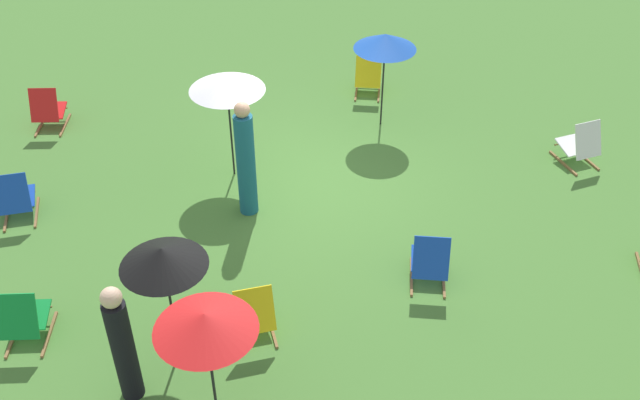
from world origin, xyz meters
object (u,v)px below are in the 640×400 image
(deckchair_9, at_px, (430,261))
(person_0, at_px, (122,345))
(deckchair_6, at_px, (24,318))
(deckchair_7, at_px, (253,313))
(umbrella_2, at_px, (385,42))
(umbrella_0, at_px, (205,322))
(person_1, at_px, (246,161))
(deckchair_1, at_px, (16,198))
(umbrella_3, at_px, (227,83))
(deckchair_2, at_px, (580,145))
(deckchair_5, at_px, (368,77))
(deckchair_4, at_px, (48,110))
(umbrella_1, at_px, (163,257))

(deckchair_9, bearing_deg, person_0, 32.56)
(deckchair_6, bearing_deg, deckchair_7, 179.45)
(umbrella_2, bearing_deg, deckchair_7, 61.90)
(umbrella_0, bearing_deg, person_1, -97.78)
(deckchair_1, bearing_deg, umbrella_3, -173.09)
(deckchair_2, distance_m, umbrella_2, 3.67)
(deckchair_6, bearing_deg, deckchair_9, -170.90)
(deckchair_5, bearing_deg, deckchair_6, 59.70)
(deckchair_5, distance_m, umbrella_2, 1.69)
(deckchair_5, distance_m, deckchair_7, 6.44)
(deckchair_4, height_order, deckchair_7, same)
(umbrella_1, bearing_deg, deckchair_9, -165.82)
(deckchair_2, height_order, deckchair_5, same)
(deckchair_2, xyz_separation_m, deckchair_7, (5.59, 3.14, 0.00))
(umbrella_1, distance_m, umbrella_3, 3.85)
(deckchair_9, distance_m, person_0, 4.15)
(umbrella_1, distance_m, person_1, 3.00)
(deckchair_6, xyz_separation_m, person_0, (-1.35, 1.01, 0.46))
(umbrella_3, bearing_deg, deckchair_9, 131.22)
(deckchair_6, height_order, person_0, person_0)
(umbrella_1, height_order, person_1, person_1)
(deckchair_6, bearing_deg, umbrella_2, -135.08)
(person_1, bearing_deg, person_0, 127.13)
(deckchair_1, height_order, person_0, person_0)
(deckchair_6, distance_m, umbrella_0, 3.16)
(deckchair_5, height_order, umbrella_1, umbrella_1)
(deckchair_2, relative_size, umbrella_1, 0.50)
(deckchair_1, xyz_separation_m, deckchair_2, (-9.00, -0.32, 0.00))
(deckchair_5, distance_m, umbrella_3, 3.79)
(person_1, bearing_deg, umbrella_1, 131.73)
(deckchair_1, height_order, deckchair_5, same)
(deckchair_1, relative_size, umbrella_0, 0.45)
(person_1, bearing_deg, deckchair_6, 100.41)
(deckchair_6, bearing_deg, deckchair_1, -72.22)
(deckchair_5, distance_m, deckchair_9, 5.27)
(deckchair_4, height_order, umbrella_0, umbrella_0)
(deckchair_7, relative_size, umbrella_0, 0.45)
(umbrella_0, height_order, umbrella_2, umbrella_0)
(deckchair_7, relative_size, umbrella_1, 0.49)
(deckchair_5, xyz_separation_m, deckchair_9, (0.11, 5.27, 0.00))
(deckchair_2, bearing_deg, deckchair_1, -11.44)
(deckchair_1, relative_size, person_1, 0.44)
(deckchair_6, distance_m, deckchair_7, 2.83)
(deckchair_6, height_order, umbrella_1, umbrella_1)
(deckchair_9, bearing_deg, umbrella_0, 47.66)
(deckchair_9, bearing_deg, deckchair_5, -78.53)
(umbrella_3, bearing_deg, umbrella_1, 77.76)
(umbrella_1, bearing_deg, deckchair_4, -66.85)
(deckchair_2, height_order, deckchair_6, same)
(deckchair_4, distance_m, umbrella_2, 6.08)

